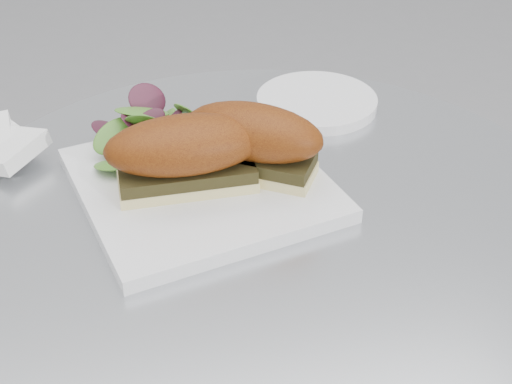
% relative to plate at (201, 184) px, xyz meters
% --- Properties ---
extents(table, '(0.70, 0.70, 0.73)m').
position_rel_plate_xyz_m(table, '(0.05, -0.06, -0.25)').
color(table, silver).
rests_on(table, ground).
extents(plate, '(0.30, 0.30, 0.02)m').
position_rel_plate_xyz_m(plate, '(0.00, 0.00, 0.00)').
color(plate, silver).
rests_on(plate, table).
extents(sandwich_left, '(0.17, 0.08, 0.08)m').
position_rel_plate_xyz_m(sandwich_left, '(-0.02, -0.01, 0.05)').
color(sandwich_left, '#F2E197').
rests_on(sandwich_left, plate).
extents(sandwich_right, '(0.16, 0.14, 0.08)m').
position_rel_plate_xyz_m(sandwich_right, '(0.06, -0.00, 0.05)').
color(sandwich_right, '#F2E197').
rests_on(sandwich_right, plate).
extents(salad, '(0.12, 0.12, 0.05)m').
position_rel_plate_xyz_m(salad, '(-0.05, 0.07, 0.03)').
color(salad, '#5C8F2E').
rests_on(salad, plate).
extents(saucer, '(0.16, 0.16, 0.01)m').
position_rel_plate_xyz_m(saucer, '(0.18, 0.16, -0.00)').
color(saucer, silver).
rests_on(saucer, table).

